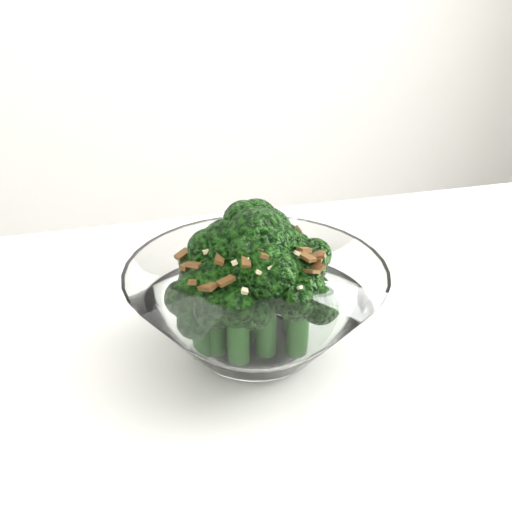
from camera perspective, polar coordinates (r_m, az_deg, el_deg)
name	(u,v)px	position (r m, az deg, el deg)	size (l,w,h in m)	color
broccoli_dish	(255,297)	(0.45, -0.12, -4.09)	(0.21, 0.21, 0.13)	white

